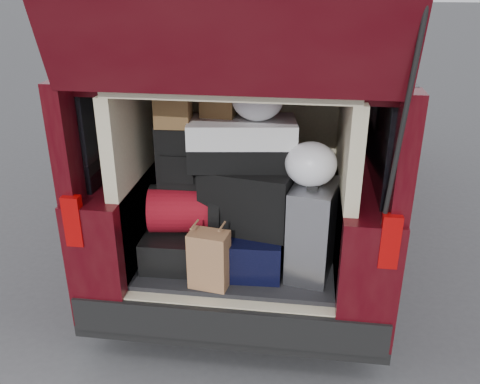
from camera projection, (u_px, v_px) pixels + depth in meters
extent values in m
plane|color=#3C3C3E|center=(235.00, 341.00, 3.44)|extent=(80.00, 80.00, 0.00)
cylinder|color=black|center=(134.00, 261.00, 3.77)|extent=(0.24, 0.64, 0.64)
cylinder|color=black|center=(358.00, 277.00, 3.57)|extent=(0.24, 0.64, 0.64)
cylinder|color=black|center=(214.00, 132.00, 6.77)|extent=(0.24, 0.64, 0.64)
cylinder|color=black|center=(339.00, 137.00, 6.56)|extent=(0.24, 0.64, 0.64)
cube|color=black|center=(264.00, 186.00, 5.22)|extent=(1.90, 4.85, 0.08)
cube|color=#3F030A|center=(188.00, 142.00, 5.13)|extent=(0.33, 4.85, 0.80)
cube|color=#3F030A|center=(345.00, 149.00, 4.94)|extent=(0.33, 4.85, 0.80)
cube|color=#3F030A|center=(267.00, 38.00, 4.62)|extent=(1.82, 4.46, 0.10)
cube|color=black|center=(172.00, 70.00, 4.76)|extent=(0.12, 4.25, 0.68)
cube|color=black|center=(363.00, 75.00, 4.54)|extent=(0.12, 4.25, 0.68)
cube|color=black|center=(228.00, 320.00, 3.01)|extent=(1.86, 0.16, 0.22)
cube|color=#990505|center=(74.00, 221.00, 2.83)|extent=(0.10, 0.06, 0.30)
cube|color=#990505|center=(390.00, 241.00, 2.62)|extent=(0.10, 0.06, 0.30)
cube|color=black|center=(241.00, 254.00, 3.48)|extent=(1.24, 1.05, 0.06)
cube|color=beige|center=(141.00, 167.00, 3.32)|extent=(0.08, 1.05, 1.15)
cube|color=beige|center=(346.00, 177.00, 3.15)|extent=(0.08, 1.05, 1.15)
cube|color=beige|center=(251.00, 144.00, 3.74)|extent=(1.34, 0.06, 1.15)
cube|color=beige|center=(241.00, 76.00, 2.99)|extent=(1.34, 1.05, 0.06)
cylinder|color=black|center=(404.00, 127.00, 2.31)|extent=(0.02, 0.90, 0.76)
cube|color=black|center=(241.00, 284.00, 3.58)|extent=(1.24, 1.05, 0.55)
cube|color=black|center=(178.00, 243.00, 3.34)|extent=(0.40, 0.54, 0.21)
cube|color=black|center=(244.00, 244.00, 3.29)|extent=(0.50, 0.60, 0.25)
cube|color=silver|center=(312.00, 230.00, 3.10)|extent=(0.32, 0.44, 0.60)
cube|color=#AA744C|center=(209.00, 260.00, 3.01)|extent=(0.25, 0.18, 0.36)
cube|color=maroon|center=(185.00, 209.00, 3.22)|extent=(0.48, 0.35, 0.29)
cube|color=black|center=(248.00, 199.00, 3.16)|extent=(0.60, 0.43, 0.40)
cube|color=black|center=(180.00, 156.00, 3.14)|extent=(0.28, 0.17, 0.39)
cube|color=silver|center=(242.00, 143.00, 3.08)|extent=(0.68, 0.42, 0.29)
cube|color=brown|center=(173.00, 111.00, 3.01)|extent=(0.22, 0.18, 0.19)
cube|color=brown|center=(219.00, 99.00, 3.06)|extent=(0.21, 0.18, 0.20)
ellipsoid|color=white|center=(258.00, 100.00, 2.96)|extent=(0.35, 0.33, 0.24)
ellipsoid|color=white|center=(311.00, 164.00, 2.93)|extent=(0.34, 0.32, 0.26)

